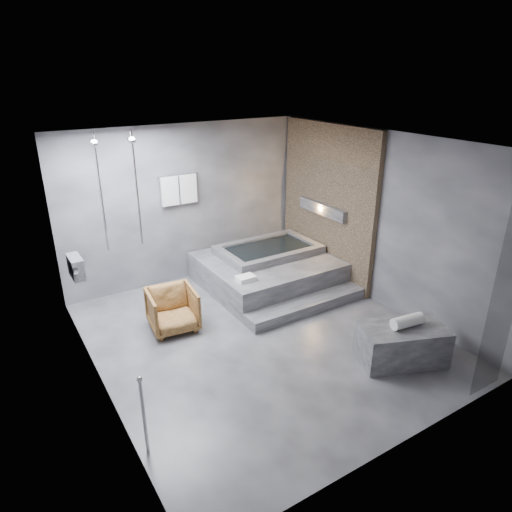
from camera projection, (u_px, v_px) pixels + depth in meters
room at (276, 215)px, 6.40m from camera, size 5.00×5.04×2.82m
tub_deck at (267, 271)px, 8.24m from camera, size 2.20×2.00×0.50m
tub_step at (307, 306)px, 7.37m from camera, size 2.20×0.36×0.18m
concrete_bench at (402, 344)px, 6.07m from camera, size 1.27×0.99×0.50m
driftwood_chair at (173, 310)px, 6.78m from camera, size 0.76×0.77×0.64m
rolled_towel at (407, 321)px, 5.96m from camera, size 0.47×0.22×0.16m
deck_towel at (246, 278)px, 7.28m from camera, size 0.29×0.21×0.08m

